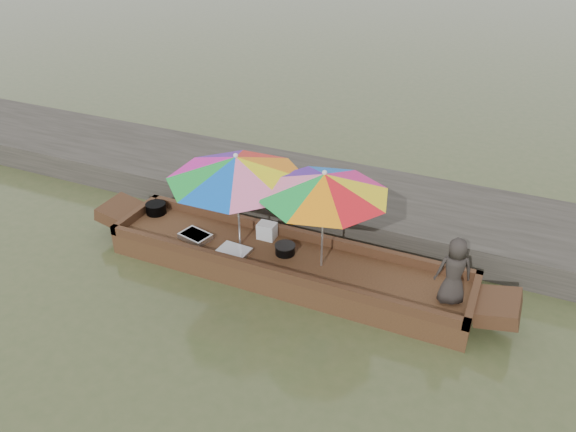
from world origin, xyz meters
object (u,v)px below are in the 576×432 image
at_px(supply_bag, 267,231).
at_px(umbrella_bow, 238,201).
at_px(tray_scallop, 234,251).
at_px(umbrella_stern, 323,220).
at_px(boat_hull, 285,265).
at_px(vendor, 454,271).
at_px(cooking_pot, 156,208).
at_px(tray_crayfish, 195,236).
at_px(charcoal_grill, 285,250).

height_order(supply_bag, umbrella_bow, umbrella_bow).
xyz_separation_m(tray_scallop, umbrella_stern, (1.34, 0.24, 0.74)).
bearing_deg(umbrella_stern, boat_hull, 180.00).
relative_size(boat_hull, umbrella_bow, 2.69).
distance_m(vendor, umbrella_stern, 1.90).
relative_size(tray_scallop, vendor, 0.49).
bearing_deg(cooking_pot, umbrella_bow, -8.97).
height_order(boat_hull, vendor, vendor).
xyz_separation_m(tray_crayfish, charcoal_grill, (1.47, 0.21, 0.03)).
relative_size(supply_bag, umbrella_bow, 0.13).
relative_size(cooking_pot, umbrella_bow, 0.16).
bearing_deg(umbrella_bow, vendor, -1.13).
bearing_deg(charcoal_grill, tray_scallop, -157.72).
bearing_deg(boat_hull, tray_scallop, -162.53).
distance_m(boat_hull, vendor, 2.55).
bearing_deg(cooking_pot, charcoal_grill, -5.03).
xyz_separation_m(vendor, umbrella_stern, (-1.87, 0.06, 0.28)).
relative_size(boat_hull, umbrella_stern, 3.03).
bearing_deg(tray_scallop, umbrella_stern, 10.04).
distance_m(supply_bag, vendor, 2.99).
height_order(boat_hull, supply_bag, supply_bag).
distance_m(charcoal_grill, umbrella_stern, 0.94).
relative_size(boat_hull, vendor, 5.72).
bearing_deg(umbrella_bow, cooking_pot, 171.03).
relative_size(boat_hull, supply_bag, 20.06).
bearing_deg(umbrella_bow, supply_bag, 49.62).
relative_size(tray_crayfish, umbrella_bow, 0.23).
height_order(charcoal_grill, supply_bag, supply_bag).
bearing_deg(supply_bag, charcoal_grill, -33.10).
bearing_deg(boat_hull, supply_bag, 143.76).
distance_m(boat_hull, umbrella_bow, 1.23).
xyz_separation_m(boat_hull, cooking_pot, (-2.56, 0.28, 0.27)).
distance_m(boat_hull, tray_crayfish, 1.53).
bearing_deg(boat_hull, charcoal_grill, 117.55).
relative_size(boat_hull, charcoal_grill, 18.79).
distance_m(tray_scallop, umbrella_bow, 0.78).
bearing_deg(supply_bag, vendor, -8.03).
relative_size(cooking_pot, tray_crayfish, 0.72).
bearing_deg(vendor, supply_bag, -29.95).
xyz_separation_m(tray_scallop, umbrella_bow, (-0.02, 0.24, 0.74)).
relative_size(umbrella_bow, umbrella_stern, 1.12).
relative_size(cooking_pot, tray_scallop, 0.72).
bearing_deg(tray_crayfish, vendor, 1.22).
bearing_deg(tray_scallop, boat_hull, 17.47).
bearing_deg(umbrella_stern, vendor, -1.95).
distance_m(cooking_pot, tray_crayfish, 1.14).
height_order(supply_bag, umbrella_stern, umbrella_stern).
relative_size(tray_crayfish, charcoal_grill, 1.60).
relative_size(boat_hull, tray_crayfish, 11.76).
xyz_separation_m(boat_hull, umbrella_bow, (-0.78, 0.00, 0.95)).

